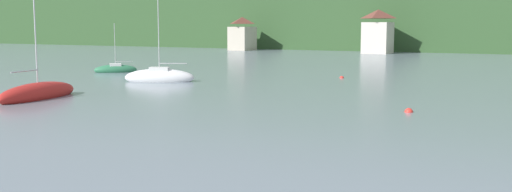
{
  "coord_description": "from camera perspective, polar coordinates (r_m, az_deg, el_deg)",
  "views": [
    {
      "loc": [
        13.64,
        24.06,
        4.7
      ],
      "look_at": [
        0.0,
        50.38,
        1.05
      ],
      "focal_mm": 40.75,
      "sensor_mm": 36.0,
      "label": 1
    }
  ],
  "objects": [
    {
      "name": "shore_building_west",
      "position": [
        107.47,
        -1.36,
        6.09
      ],
      "size": [
        3.75,
        5.04,
        6.07
      ],
      "color": "#BCB29E",
      "rests_on": "ground_plane"
    },
    {
      "name": "mooring_buoy_mid",
      "position": [
        32.42,
        14.76,
        -1.54
      ],
      "size": [
        0.45,
        0.45,
        0.45
      ],
      "primitive_type": "sphere",
      "color": "red",
      "rests_on": "ground_plane"
    },
    {
      "name": "sailboat_far_6",
      "position": [
        48.74,
        -9.45,
        1.84
      ],
      "size": [
        5.92,
        3.92,
        7.62
      ],
      "rotation": [
        0.0,
        0.0,
        3.58
      ],
      "color": "white",
      "rests_on": "ground_plane"
    },
    {
      "name": "sailboat_far_2",
      "position": [
        59.18,
        -13.62,
        2.54
      ],
      "size": [
        3.92,
        3.79,
        5.13
      ],
      "rotation": [
        0.0,
        0.0,
        3.89
      ],
      "color": "#2D754C",
      "rests_on": "ground_plane"
    },
    {
      "name": "shore_building_westcentral",
      "position": [
        97.89,
        11.87,
        6.16
      ],
      "size": [
        4.38,
        5.18,
        7.16
      ],
      "color": "beige",
      "rests_on": "ground_plane"
    },
    {
      "name": "sailboat_mid_8",
      "position": [
        39.62,
        -20.61,
        0.26
      ],
      "size": [
        2.8,
        7.06,
        10.52
      ],
      "rotation": [
        0.0,
        0.0,
        1.72
      ],
      "color": "red",
      "rests_on": "ground_plane"
    },
    {
      "name": "mooring_buoy_near",
      "position": [
        51.84,
        8.41,
        1.75
      ],
      "size": [
        0.38,
        0.38,
        0.38
      ],
      "primitive_type": "sphere",
      "color": "red",
      "rests_on": "ground_plane"
    }
  ]
}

